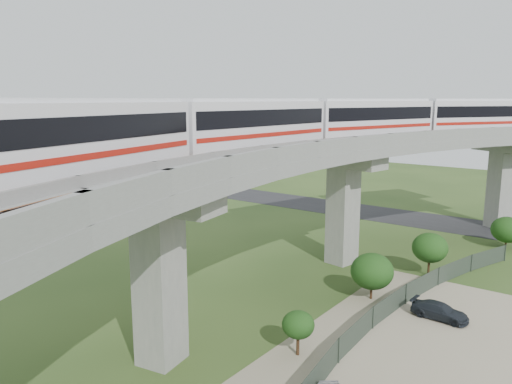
# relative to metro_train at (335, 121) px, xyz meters

# --- Properties ---
(ground) EXTENTS (160.00, 160.00, 0.00)m
(ground) POSITION_rel_metro_train_xyz_m (-0.95, -8.47, -12.31)
(ground) COLOR #2B451B
(ground) RESTS_ON ground
(dirt_lot) EXTENTS (18.00, 26.00, 0.04)m
(dirt_lot) POSITION_rel_metro_train_xyz_m (13.05, -10.47, -12.29)
(dirt_lot) COLOR gray
(dirt_lot) RESTS_ON ground
(asphalt_road) EXTENTS (60.00, 8.00, 0.03)m
(asphalt_road) POSITION_rel_metro_train_xyz_m (-0.95, 21.53, -12.29)
(asphalt_road) COLOR #232326
(asphalt_road) RESTS_ON ground
(viaduct) EXTENTS (19.58, 73.98, 11.40)m
(viaduct) POSITION_rel_metro_train_xyz_m (2.89, -8.47, -3.26)
(viaduct) COLOR #99968E
(viaduct) RESTS_ON ground
(metro_train) EXTENTS (15.13, 60.68, 3.64)m
(metro_train) POSITION_rel_metro_train_xyz_m (0.00, 0.00, 0.00)
(metro_train) COLOR silver
(metro_train) RESTS_ON ground
(fence) EXTENTS (3.87, 38.73, 1.50)m
(fence) POSITION_rel_metro_train_xyz_m (8.80, -8.47, -11.56)
(fence) COLOR #2D382D
(fence) RESTS_ON ground
(tree_0) EXTENTS (2.91, 2.91, 3.04)m
(tree_0) POSITION_rel_metro_train_xyz_m (10.55, 15.15, -10.50)
(tree_0) COLOR #382314
(tree_0) RESTS_ON ground
(tree_1) EXTENTS (2.79, 2.79, 3.53)m
(tree_1) POSITION_rel_metro_train_xyz_m (7.14, 3.13, -9.97)
(tree_1) COLOR #382314
(tree_1) RESTS_ON ground
(tree_2) EXTENTS (3.01, 3.01, 3.35)m
(tree_2) POSITION_rel_metro_train_xyz_m (5.46, -4.12, -10.24)
(tree_2) COLOR #382314
(tree_2) RESTS_ON ground
(tree_3) EXTENTS (1.81, 1.81, 2.59)m
(tree_3) POSITION_rel_metro_train_xyz_m (5.55, -13.98, -10.50)
(tree_3) COLOR #382314
(tree_3) RESTS_ON ground
(car_dark) EXTENTS (3.66, 1.61, 1.05)m
(car_dark) POSITION_rel_metro_train_xyz_m (10.38, -4.56, -11.74)
(car_dark) COLOR black
(car_dark) RESTS_ON dirt_lot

